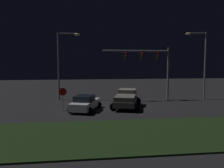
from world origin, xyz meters
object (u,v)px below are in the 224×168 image
at_px(street_lamp_left, 63,58).
at_px(pickup_truck, 127,98).
at_px(traffic_signal_gantry, 149,61).
at_px(stop_sign, 63,95).
at_px(car_sedan, 85,103).
at_px(street_lamp_right, 201,57).

bearing_deg(street_lamp_left, pickup_truck, -39.37).
xyz_separation_m(traffic_signal_gantry, stop_sign, (-10.08, -5.02, -3.34)).
height_order(pickup_truck, stop_sign, stop_sign).
height_order(pickup_truck, traffic_signal_gantry, traffic_signal_gantry).
relative_size(pickup_truck, car_sedan, 1.21).
xyz_separation_m(car_sedan, street_lamp_left, (-2.61, 6.90, 4.54)).
bearing_deg(stop_sign, street_lamp_left, 94.08).
bearing_deg(pickup_truck, traffic_signal_gantry, -24.58).
xyz_separation_m(pickup_truck, street_lamp_right, (10.22, 3.83, 4.31)).
xyz_separation_m(pickup_truck, street_lamp_left, (-6.93, 5.69, 4.28)).
distance_m(car_sedan, street_lamp_right, 16.06).
bearing_deg(car_sedan, pickup_truck, -54.84).
height_order(traffic_signal_gantry, stop_sign, traffic_signal_gantry).
distance_m(street_lamp_left, street_lamp_right, 17.26).
bearing_deg(traffic_signal_gantry, car_sedan, -146.17).
distance_m(car_sedan, traffic_signal_gantry, 10.43).
bearing_deg(traffic_signal_gantry, pickup_truck, -131.34).
xyz_separation_m(pickup_truck, car_sedan, (-4.33, -1.21, -0.26)).
distance_m(pickup_truck, street_lamp_left, 9.94).
relative_size(street_lamp_right, stop_sign, 3.79).
bearing_deg(car_sedan, stop_sign, 101.37).
distance_m(traffic_signal_gantry, street_lamp_left, 10.68).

